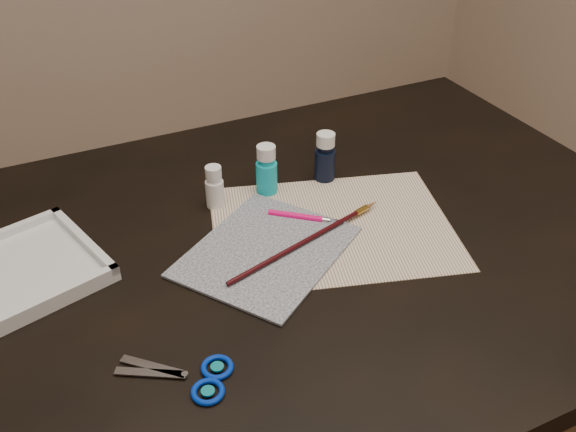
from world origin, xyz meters
name	(u,v)px	position (x,y,z in m)	size (l,w,h in m)	color
table	(288,394)	(0.00, 0.00, 0.38)	(1.30, 0.90, 0.75)	black
paper	(332,227)	(0.08, 0.00, 0.75)	(0.40, 0.30, 0.00)	silver
canvas	(266,251)	(-0.04, -0.01, 0.75)	(0.26, 0.21, 0.00)	black
paint_bottle_white	(214,187)	(-0.07, 0.15, 0.79)	(0.03, 0.03, 0.08)	white
paint_bottle_cyan	(266,170)	(0.03, 0.15, 0.80)	(0.04, 0.04, 0.09)	#12B6CC
paint_bottle_navy	(325,157)	(0.15, 0.15, 0.80)	(0.04, 0.04, 0.09)	black
paintbrush	(309,239)	(0.03, -0.02, 0.76)	(0.33, 0.01, 0.01)	black
craft_knife	(308,218)	(0.06, 0.04, 0.76)	(0.14, 0.01, 0.01)	#EE086A
scissors	(172,377)	(-0.26, -0.20, 0.75)	(0.16, 0.08, 0.01)	silver
palette_tray	(23,269)	(-0.40, 0.09, 0.76)	(0.21, 0.21, 0.03)	silver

